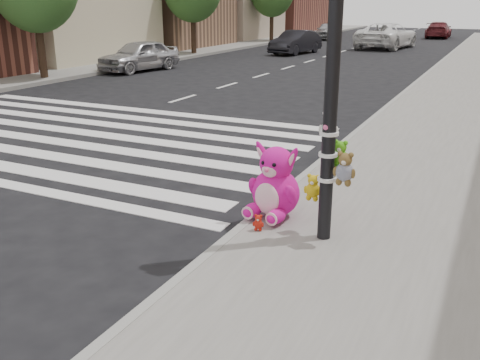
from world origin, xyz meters
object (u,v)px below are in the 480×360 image
Objects in this scene: signal_pole at (333,99)px; pink_bunny at (275,187)px; red_teddy at (258,222)px; car_silver_far at (139,55)px; car_white_near at (387,36)px; car_dark_far at (296,42)px.

pink_bunny is at bearing 156.44° from signal_pole.
signal_pole reaches higher than red_teddy.
signal_pole is 18.21m from car_silver_far.
pink_bunny reaches higher than red_teddy.
car_white_near is at bearing 75.72° from car_silver_far.
car_white_near is (-5.25, 29.55, -1.05)m from signal_pole.
red_teddy is 0.06× the size of car_dark_far.
car_dark_far is (-9.12, 23.55, -1.18)m from signal_pole.
pink_bunny is (-0.82, 0.36, -1.28)m from signal_pole.
car_dark_far is (-8.30, 23.72, 0.40)m from red_teddy.
car_white_near is (-4.43, 29.19, 0.23)m from pink_bunny.
red_teddy is at bearing -80.63° from pink_bunny.
signal_pole is 18.44× the size of red_teddy.
car_dark_far is at bearing 95.72° from red_teddy.
pink_bunny is 24.63m from car_dark_far.
red_teddy is 17.76m from car_silver_far.
car_dark_far is at bearing 63.99° from car_white_near.
pink_bunny is at bearing -61.61° from car_dark_far.
red_teddy is (-0.82, -0.17, -1.58)m from signal_pole.
car_dark_far is at bearing 81.68° from car_silver_far.
car_silver_far reaches higher than red_teddy.
car_silver_far is at bearing 140.80° from pink_bunny.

